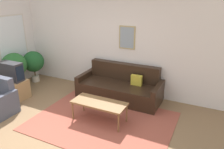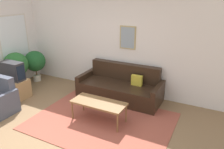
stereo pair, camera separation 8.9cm
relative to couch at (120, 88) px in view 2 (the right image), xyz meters
The scene contains 9 objects.
ground_plane 2.25m from the couch, 105.99° to the right, with size 16.00×16.00×0.00m, color #846647.
area_rug 1.27m from the couch, 84.19° to the right, with size 2.97×2.20×0.01m.
wall_back 1.30m from the couch, 142.93° to the left, with size 8.00×0.09×2.70m.
couch is the anchor object (origin of this frame).
coffee_table 1.23m from the couch, 87.22° to the right, with size 1.18×0.50×0.46m.
tv_stand 2.82m from the couch, 154.15° to the right, with size 0.71×0.49×0.50m.
tv 2.85m from the couch, 154.13° to the right, with size 0.65×0.28×0.48m.
potted_plant_tall 3.10m from the couch, 166.26° to the right, with size 0.69×0.69×1.05m.
potted_plant_by_window 2.91m from the couch, behind, with size 0.64×0.64×0.97m.
Camera 2 is at (2.82, -2.65, 2.63)m, focal length 35.00 mm.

